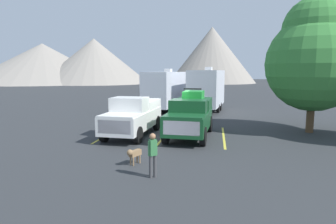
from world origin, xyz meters
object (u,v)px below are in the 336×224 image
(camper_trailer_b, at_px, (207,88))
(pickup_truck_a, at_px, (133,115))
(dog, at_px, (134,154))
(pickup_truck_b, at_px, (190,115))
(person_a, at_px, (153,152))
(camper_trailer_a, at_px, (165,89))

(camper_trailer_b, bearing_deg, pickup_truck_a, -109.30)
(pickup_truck_a, height_order, dog, pickup_truck_a)
(pickup_truck_b, height_order, person_a, pickup_truck_b)
(camper_trailer_b, relative_size, dog, 9.55)
(pickup_truck_b, distance_m, camper_trailer_b, 10.87)
(pickup_truck_a, height_order, pickup_truck_b, pickup_truck_b)
(camper_trailer_b, xyz_separation_m, dog, (-2.34, -16.33, -1.66))
(camper_trailer_a, relative_size, camper_trailer_b, 1.09)
(pickup_truck_b, relative_size, dog, 6.97)
(pickup_truck_a, bearing_deg, camper_trailer_b, 70.70)
(pickup_truck_a, relative_size, dog, 7.10)
(camper_trailer_a, xyz_separation_m, person_a, (2.50, -17.32, -1.14))
(pickup_truck_a, xyz_separation_m, camper_trailer_b, (3.84, 10.98, 0.98))
(dog, bearing_deg, pickup_truck_a, 105.64)
(pickup_truck_a, height_order, person_a, pickup_truck_a)
(pickup_truck_b, relative_size, person_a, 3.43)
(pickup_truck_b, bearing_deg, dog, -107.74)
(pickup_truck_b, bearing_deg, camper_trailer_b, 86.93)
(camper_trailer_b, bearing_deg, camper_trailer_a, -175.98)
(pickup_truck_b, bearing_deg, camper_trailer_a, 106.99)
(pickup_truck_b, relative_size, camper_trailer_b, 0.73)
(pickup_truck_b, height_order, camper_trailer_a, camper_trailer_a)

